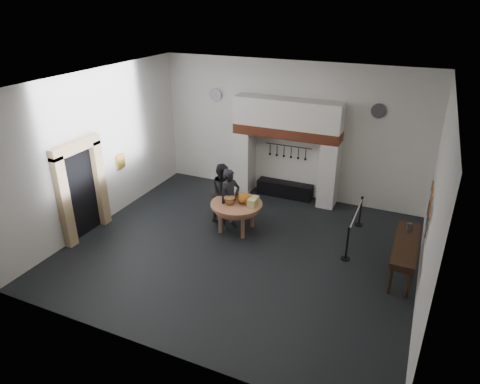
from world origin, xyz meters
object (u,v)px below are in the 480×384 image
at_px(iron_range, 285,189).
at_px(work_table, 236,204).
at_px(barrier_post_far, 360,212).
at_px(barrier_post_near, 347,244).
at_px(visitor_far, 224,192).
at_px(visitor_near, 230,199).
at_px(side_table, 406,243).

height_order(iron_range, work_table, work_table).
bearing_deg(barrier_post_far, iron_range, 158.97).
bearing_deg(barrier_post_near, visitor_far, 169.60).
xyz_separation_m(work_table, barrier_post_near, (3.26, -0.25, -0.39)).
bearing_deg(visitor_near, barrier_post_near, -65.43).
bearing_deg(side_table, visitor_far, 171.58).
height_order(barrier_post_near, barrier_post_far, same).
relative_size(work_table, barrier_post_far, 1.66).
height_order(visitor_near, barrier_post_near, visitor_near).
bearing_deg(barrier_post_near, iron_range, 131.71).
height_order(work_table, side_table, side_table).
height_order(work_table, barrier_post_far, barrier_post_far).
xyz_separation_m(work_table, visitor_far, (-0.64, 0.47, 0.07)).
xyz_separation_m(barrier_post_near, barrier_post_far, (0.00, 2.00, 0.00)).
bearing_deg(visitor_far, iron_range, -20.05).
distance_m(visitor_far, barrier_post_near, 3.99).
xyz_separation_m(visitor_near, barrier_post_far, (3.50, 1.69, -0.47)).
height_order(visitor_far, barrier_post_near, visitor_far).
height_order(visitor_far, side_table, visitor_far).
bearing_deg(iron_range, visitor_far, -116.95).
height_order(iron_range, barrier_post_far, barrier_post_far).
bearing_deg(work_table, iron_range, 78.95).
relative_size(work_table, visitor_far, 0.83).
bearing_deg(visitor_far, barrier_post_far, -64.85).
height_order(side_table, barrier_post_near, same).
distance_m(work_table, barrier_post_far, 3.72).
height_order(side_table, barrier_post_far, same).
bearing_deg(barrier_post_near, work_table, 175.64).
distance_m(work_table, visitor_near, 0.26).
bearing_deg(visitor_near, barrier_post_far, -34.55).
distance_m(visitor_near, visitor_far, 0.57).
distance_m(visitor_far, barrier_post_far, 4.13).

